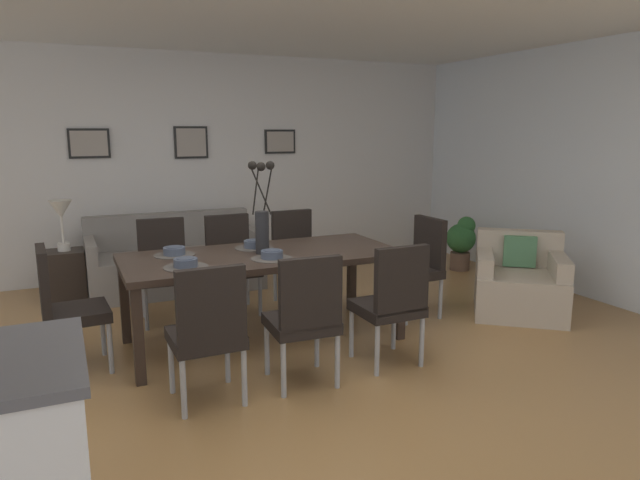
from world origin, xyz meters
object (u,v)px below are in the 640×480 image
Objects in this scene: dining_chair_near_left at (208,328)px; dining_chair_far_left at (305,314)px; dining_chair_mid_left at (393,299)px; potted_plant at (462,240)px; dining_table at (263,261)px; dining_chair_near_right at (164,265)px; armchair at (519,283)px; sofa at (175,263)px; dining_chair_far_right at (231,259)px; table_lamp at (61,214)px; side_table at (67,276)px; framed_picture_right at (280,142)px; dining_chair_head_west at (63,303)px; bowl_far_left at (272,254)px; centerpiece_vase at (262,219)px; framed_picture_center at (191,142)px; bowl_near_left at (186,262)px; dining_chair_mid_right at (296,252)px; framed_picture_left at (89,143)px; bowl_far_right at (254,243)px; dining_chair_head_east at (419,262)px; bowl_near_right at (174,250)px.

dining_chair_far_left is at bearing -0.25° from dining_chair_near_left.
dining_chair_mid_left is 1.37× the size of potted_plant.
dining_chair_near_right reaches higher than dining_table.
armchair is (1.76, 0.56, -0.23)m from dining_chair_mid_left.
sofa is 1.61× the size of armchair.
dining_chair_far_right is 1.80× the size of table_lamp.
framed_picture_right is (2.57, 0.63, 1.31)m from side_table.
dining_chair_head_west reaches higher than bowl_far_left.
dining_chair_near_right is at bearing 158.50° from armchair.
centerpiece_vase is at bearing 88.54° from dining_chair_far_left.
framed_picture_center is at bearing 89.63° from dining_chair_far_left.
framed_picture_right is at bearing 44.00° from dining_chair_head_west.
dining_chair_mid_left is 1.52m from bowl_near_left.
dining_chair_mid_right is 1.46m from sofa.
potted_plant is (3.02, 1.50, -0.41)m from bowl_far_left.
framed_picture_center reaches higher than bowl_near_left.
armchair is at bearing -1.55° from bowl_near_left.
framed_picture_center is at bearing -0.00° from framed_picture_left.
dining_chair_head_west reaches higher than potted_plant.
framed_picture_center is (-0.00, 2.53, 0.89)m from dining_table.
bowl_far_left is 0.15× the size of armchair.
centerpiece_vase is (1.49, -0.02, 0.51)m from dining_chair_head_west.
dining_chair_mid_right and dining_chair_head_west have the same top height.
sofa is 2.70× the size of potted_plant.
dining_chair_far_right is 1.00× the size of dining_chair_head_west.
framed_picture_right is at bearing 57.15° from bowl_near_left.
dining_chair_head_west is 1.57m from centerpiece_vase.
dining_chair_far_right is at bearing 91.48° from bowl_far_right.
dining_chair_far_right is 1.37× the size of potted_plant.
dining_chair_near_right is 1.93m from dining_chair_far_left.
dining_chair_far_right is 2.75m from armchair.
centerpiece_vase is at bearing -52.52° from table_lamp.
bowl_far_right is (0.64, -0.69, 0.27)m from dining_chair_near_right.
dining_chair_near_right is at bearing 132.79° from bowl_far_right.
sofa is (-0.34, 2.83, -0.23)m from dining_chair_far_left.
framed_picture_right reaches higher than dining_chair_head_east.
table_lamp is (0.03, 1.88, 0.38)m from dining_chair_head_west.
table_lamp is 0.76× the size of potted_plant.
table_lamp reaches higher than dining_chair_near_left.
dining_chair_far_right is at bearing 151.29° from dining_chair_head_east.
centerpiece_vase is 4.32× the size of bowl_far_right.
bowl_near_right is at bearing 161.64° from centerpiece_vase.
sofa is (-0.36, 2.14, -0.50)m from bowl_far_left.
dining_chair_mid_right is 2.14× the size of framed_picture_left.
dining_chair_near_left is 1.00m from bowl_far_left.
dining_chair_head_west reaches higher than bowl_near_right.
dining_chair_far_left is 1.74m from dining_chair_head_west.
dining_chair_head_west is 2.35× the size of framed_picture_center.
dining_chair_near_right reaches higher than bowl_near_right.
dining_chair_near_right is at bearing 89.01° from bowl_near_left.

